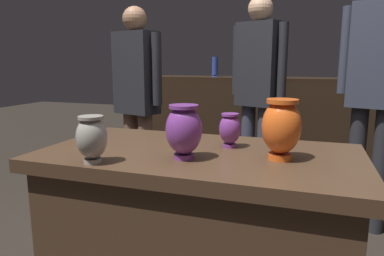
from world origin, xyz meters
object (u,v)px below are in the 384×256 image
Objects in this scene: vase_tall_behind at (281,127)px; visitor_center_back at (258,86)px; visitor_near_right at (376,82)px; shelf_vase_center at (269,71)px; vase_centerpiece at (184,130)px; visitor_near_left at (137,95)px; vase_right_accent at (92,137)px; vase_left_accent at (230,129)px; shelf_vase_left at (215,67)px.

visitor_center_back is at bearing 101.18° from vase_tall_behind.
shelf_vase_center is at bearing -31.09° from visitor_near_right.
vase_centerpiece is 0.12× the size of visitor_near_left.
visitor_near_right is (0.78, -0.91, -0.04)m from shelf_vase_center.
visitor_near_left is (-0.55, 1.38, 0.01)m from vase_right_accent.
vase_left_accent is (-0.21, 0.12, -0.04)m from vase_tall_behind.
vase_centerpiece is at bearing -117.39° from vase_left_accent.
shelf_vase_center is at bearing 3.20° from shelf_vase_left.
vase_left_accent is 1.38m from visitor_near_right.
visitor_near_right is (1.30, -0.88, -0.07)m from shelf_vase_left.
vase_left_accent is at bearing -87.41° from shelf_vase_center.
shelf_vase_center is 0.49× the size of shelf_vase_left.
visitor_near_right is at bearing -33.94° from shelf_vase_left.
visitor_near_left is at bearing 48.74° from visitor_center_back.
vase_centerpiece is 0.11× the size of visitor_near_right.
vase_left_accent is 0.85× the size of vase_right_accent.
vase_right_accent is at bearing -84.67° from shelf_vase_left.
shelf_vase_center is 0.69m from visitor_center_back.
shelf_vase_center reaches higher than vase_right_accent.
visitor_near_right is (0.69, 1.19, 0.14)m from vase_left_accent.
vase_tall_behind is 1.32× the size of vase_right_accent.
visitor_near_right reaches higher than shelf_vase_left.
vase_right_accent is (-0.27, -0.14, -0.02)m from vase_centerpiece.
vase_tall_behind is at bearing 151.86° from visitor_near_left.
visitor_near_right is 1.64m from visitor_near_left.
visitor_near_right reaches higher than visitor_center_back.
shelf_vase_left reaches higher than vase_left_accent.
vase_centerpiece is 2.32m from shelf_vase_center.
vase_left_accent is at bearing -73.40° from shelf_vase_left.
visitor_center_back reaches higher than vase_tall_behind.
vase_right_accent is at bearing 73.33° from visitor_near_right.
visitor_center_back is (0.29, 1.77, 0.06)m from vase_right_accent.
visitor_near_left is (-0.82, 1.23, -0.01)m from vase_centerpiece.
visitor_center_back is at bearing 93.89° from vase_left_accent.
visitor_near_left reaches higher than vase_tall_behind.
visitor_center_back reaches higher than shelf_vase_left.
shelf_vase_center is at bearing -111.27° from visitor_near_left.
visitor_near_right reaches higher than vase_centerpiece.
visitor_center_back is (-0.10, 1.41, 0.08)m from vase_left_accent.
vase_right_accent reaches higher than vase_left_accent.
shelf_vase_left is 0.11× the size of visitor_near_right.
visitor_near_right is (0.80, 1.41, 0.11)m from vase_centerpiece.
vase_tall_behind is 1.61m from visitor_near_left.
shelf_vase_center reaches higher than vase_tall_behind.
shelf_vase_left is 0.85m from visitor_center_back.
visitor_near_left is (-0.84, -1.08, -0.16)m from shelf_vase_center.
visitor_near_left reaches higher than shelf_vase_left.
shelf_vase_left is at bearing 95.33° from vase_right_accent.
vase_right_accent is at bearing -96.81° from shelf_vase_center.
vase_centerpiece is 2.00× the size of shelf_vase_center.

